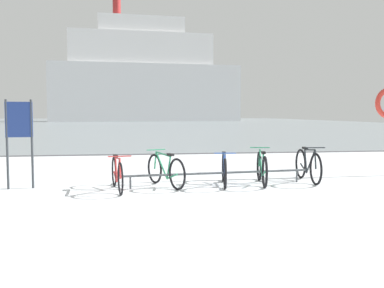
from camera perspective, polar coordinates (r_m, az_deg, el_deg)
name	(u,v)px	position (r m, az deg, el deg)	size (l,w,h in m)	color
ground	(140,125)	(60.80, -6.83, 2.55)	(80.00, 132.00, 0.08)	silver
bike_rack	(218,173)	(9.66, 3.41, -3.89)	(4.29, 0.50, 0.31)	#4C5156
bicycle_0	(117,174)	(9.11, -9.83, -3.90)	(0.46, 1.71, 0.78)	black
bicycle_1	(165,170)	(9.50, -3.54, -3.49)	(0.75, 1.60, 0.79)	black
bicycle_2	(224,170)	(9.68, 4.26, -3.40)	(0.49, 1.67, 0.77)	black
bicycle_3	(262,168)	(9.93, 9.18, -3.16)	(0.49, 1.70, 0.81)	black
bicycle_4	(308,165)	(10.53, 15.02, -2.75)	(0.46, 1.77, 0.85)	black
info_sign	(19,129)	(9.87, -21.79, 1.90)	(0.55, 0.11, 1.90)	#33383D
ferry_ship	(144,78)	(84.31, -6.30, 8.57)	(36.17, 11.13, 24.35)	silver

